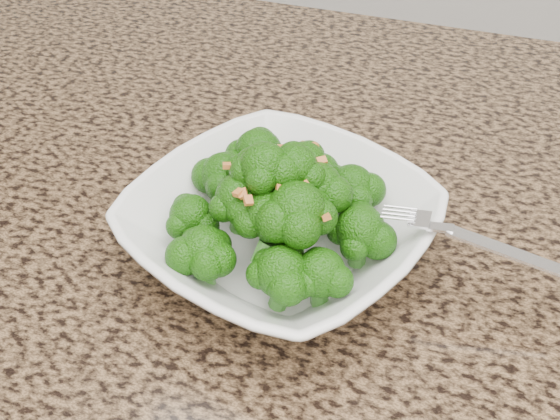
% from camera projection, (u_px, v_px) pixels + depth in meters
% --- Properties ---
extents(granite_counter, '(1.64, 1.04, 0.03)m').
position_uv_depth(granite_counter, '(419.00, 338.00, 0.55)').
color(granite_counter, brown).
rests_on(granite_counter, cabinet).
extents(bowl, '(0.31, 0.31, 0.06)m').
position_uv_depth(bowl, '(280.00, 229.00, 0.58)').
color(bowl, white).
rests_on(bowl, granite_counter).
extents(broccoli_pile, '(0.21, 0.21, 0.08)m').
position_uv_depth(broccoli_pile, '(280.00, 163.00, 0.54)').
color(broccoli_pile, '#1D5C0A').
rests_on(broccoli_pile, bowl).
extents(garlic_topping, '(0.13, 0.13, 0.01)m').
position_uv_depth(garlic_topping, '(280.00, 118.00, 0.51)').
color(garlic_topping, orange).
rests_on(garlic_topping, broccoli_pile).
extents(fork, '(0.16, 0.03, 0.01)m').
position_uv_depth(fork, '(445.00, 229.00, 0.53)').
color(fork, silver).
rests_on(fork, bowl).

